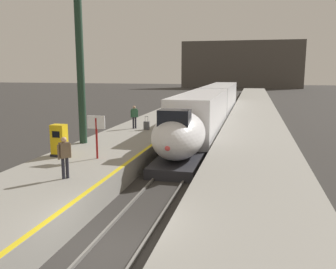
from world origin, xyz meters
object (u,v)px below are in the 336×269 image
object	(u,v)px
station_column_mid	(79,36)
passenger_mid_platform	(65,154)
ticket_machine_yellow	(59,141)
rolling_suitcase	(147,126)
passenger_near_edge	(134,115)
departure_info_board	(96,128)
highspeed_train_main	(211,106)

from	to	relation	value
station_column_mid	passenger_mid_platform	bearing A→B (deg)	-69.12
ticket_machine_yellow	station_column_mid	bearing A→B (deg)	96.04
station_column_mid	rolling_suitcase	bearing A→B (deg)	67.24
passenger_near_edge	ticket_machine_yellow	distance (m)	9.19
passenger_mid_platform	rolling_suitcase	size ratio (longest dim) A/B	1.72
passenger_mid_platform	ticket_machine_yellow	distance (m)	4.10
passenger_near_edge	departure_info_board	size ratio (longest dim) A/B	0.80
station_column_mid	passenger_near_edge	xyz separation A→B (m)	(1.24, 5.83, -5.17)
station_column_mid	ticket_machine_yellow	world-z (taller)	station_column_mid
highspeed_train_main	passenger_mid_platform	xyz separation A→B (m)	(-3.33, -21.68, 0.10)
station_column_mid	passenger_mid_platform	size ratio (longest dim) A/B	6.14
passenger_near_edge	passenger_mid_platform	size ratio (longest dim) A/B	1.00
station_column_mid	rolling_suitcase	world-z (taller)	station_column_mid
passenger_near_edge	ticket_machine_yellow	bearing A→B (deg)	-95.59
passenger_near_edge	passenger_mid_platform	distance (m)	12.64
passenger_near_edge	rolling_suitcase	size ratio (longest dim) A/B	1.72
passenger_mid_platform	rolling_suitcase	xyz separation A→B (m)	(-0.28, 12.20, -0.69)
station_column_mid	ticket_machine_yellow	xyz separation A→B (m)	(0.35, -3.31, -5.42)
rolling_suitcase	passenger_mid_platform	bearing A→B (deg)	-88.68
highspeed_train_main	passenger_mid_platform	size ratio (longest dim) A/B	22.02
highspeed_train_main	passenger_near_edge	size ratio (longest dim) A/B	22.02
rolling_suitcase	ticket_machine_yellow	distance (m)	8.99
passenger_mid_platform	ticket_machine_yellow	bearing A→B (deg)	122.91
ticket_machine_yellow	departure_info_board	bearing A→B (deg)	-2.39
passenger_near_edge	passenger_mid_platform	xyz separation A→B (m)	(1.33, -12.57, 0.00)
highspeed_train_main	ticket_machine_yellow	world-z (taller)	highspeed_train_main
highspeed_train_main	rolling_suitcase	distance (m)	10.17
rolling_suitcase	departure_info_board	bearing A→B (deg)	-89.11
rolling_suitcase	departure_info_board	xyz separation A→B (m)	(0.14, -8.85, 1.20)
highspeed_train_main	departure_info_board	xyz separation A→B (m)	(-3.47, -18.34, 0.62)
passenger_near_edge	departure_info_board	distance (m)	9.32
passenger_mid_platform	departure_info_board	size ratio (longest dim) A/B	0.80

